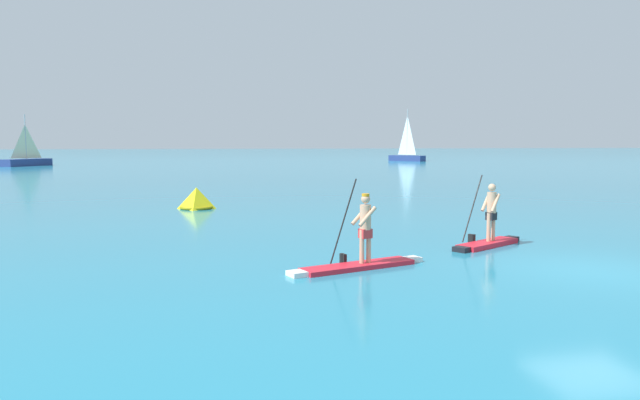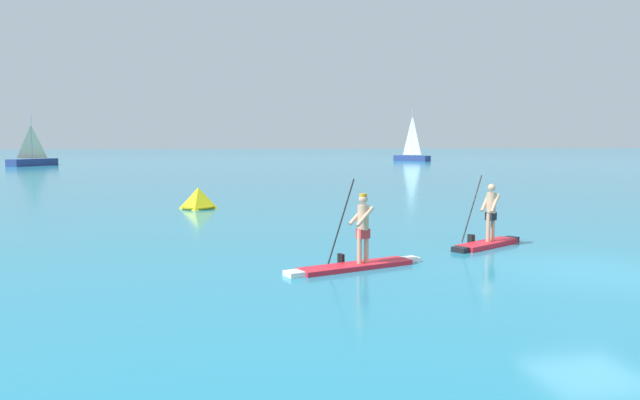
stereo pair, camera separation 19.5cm
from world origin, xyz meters
TOP-DOWN VIEW (x-y plane):
  - ground at (0.00, 0.00)m, footprint 440.00×440.00m
  - paddleboarder_near_left at (-5.19, 1.20)m, footprint 3.47×1.56m
  - paddleboarder_mid_center at (-0.92, 3.37)m, footprint 2.61×1.83m
  - race_marker_buoy at (-9.06, 14.40)m, footprint 1.45×1.45m
  - sailboat_left_horizon at (-29.49, 64.06)m, footprint 4.79×6.05m
  - sailboat_right_horizon at (20.36, 72.41)m, footprint 4.60×5.25m

SIDE VIEW (x-z plane):
  - ground at x=0.00m, z-range 0.00..0.00m
  - paddleboarder_near_left at x=-5.19m, z-range -0.69..1.39m
  - paddleboarder_mid_center at x=-0.92m, z-range -0.62..1.36m
  - race_marker_buoy at x=-9.06m, z-range -0.06..0.86m
  - sailboat_left_horizon at x=-29.49m, z-range -2.37..3.68m
  - sailboat_right_horizon at x=20.36m, z-range -2.85..4.71m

